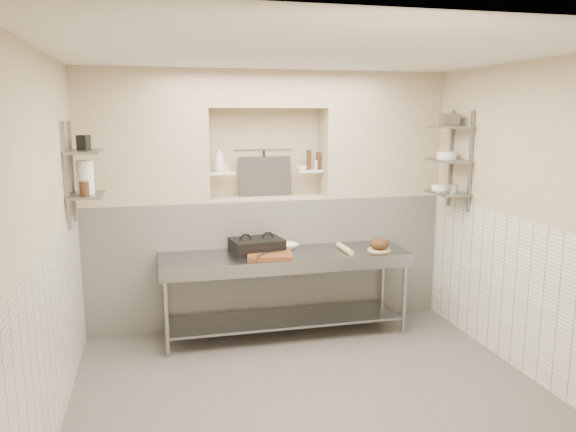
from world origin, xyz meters
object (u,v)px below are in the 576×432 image
object	(u,v)px
cutting_board	(270,256)
mixing_bowl	(287,246)
bread_loaf	(379,243)
bottle_soap	(219,159)
jug_left	(85,177)
prep_table	(285,277)
panini_press	(257,246)
rolling_pin	(345,249)
bowl_alcove	(302,168)

from	to	relation	value
cutting_board	mixing_bowl	world-z (taller)	mixing_bowl
bread_loaf	bottle_soap	xyz separation A→B (m)	(-1.61, 0.65, 0.88)
jug_left	bread_loaf	bearing A→B (deg)	0.17
prep_table	jug_left	world-z (taller)	jug_left
bottle_soap	cutting_board	bearing A→B (deg)	-58.25
panini_press	prep_table	bearing A→B (deg)	-33.55
prep_table	mixing_bowl	distance (m)	0.36
rolling_pin	jug_left	size ratio (longest dim) A/B	1.29
prep_table	cutting_board	world-z (taller)	cutting_board
rolling_pin	bottle_soap	bearing A→B (deg)	154.03
mixing_bowl	bread_loaf	xyz separation A→B (m)	(0.94, -0.30, 0.05)
jug_left	rolling_pin	bearing A→B (deg)	1.22
bread_loaf	bottle_soap	size ratio (longest dim) A/B	0.72
mixing_bowl	rolling_pin	xyz separation A→B (m)	(0.57, -0.26, 0.00)
panini_press	bottle_soap	world-z (taller)	bottle_soap
panini_press	rolling_pin	distance (m)	0.93
cutting_board	mixing_bowl	size ratio (longest dim) A/B	1.90
cutting_board	rolling_pin	distance (m)	0.83
rolling_pin	bread_loaf	distance (m)	0.38
prep_table	rolling_pin	world-z (taller)	rolling_pin
panini_press	bottle_soap	bearing A→B (deg)	118.90
rolling_pin	bowl_alcove	size ratio (longest dim) A/B	3.09
cutting_board	bowl_alcove	distance (m)	1.18
cutting_board	jug_left	world-z (taller)	jug_left
prep_table	cutting_board	xyz separation A→B (m)	(-0.19, -0.13, 0.28)
bottle_soap	jug_left	distance (m)	1.47
panini_press	jug_left	distance (m)	1.84
bread_loaf	bowl_alcove	size ratio (longest dim) A/B	1.61
panini_press	bread_loaf	distance (m)	1.31
mixing_bowl	bottle_soap	xyz separation A→B (m)	(-0.67, 0.35, 0.92)
bread_loaf	bottle_soap	distance (m)	1.95
cutting_board	bread_loaf	world-z (taller)	bread_loaf
panini_press	jug_left	xyz separation A→B (m)	(-1.64, -0.24, 0.79)
rolling_pin	jug_left	bearing A→B (deg)	-178.78
prep_table	rolling_pin	xyz separation A→B (m)	(0.64, -0.06, 0.29)
cutting_board	bottle_soap	bearing A→B (deg)	121.75
mixing_bowl	bowl_alcove	xyz separation A→B (m)	(0.26, 0.37, 0.80)
bottle_soap	bowl_alcove	xyz separation A→B (m)	(0.93, 0.02, -0.12)
panini_press	bowl_alcove	bearing A→B (deg)	27.02
panini_press	jug_left	size ratio (longest dim) A/B	1.90
bowl_alcove	cutting_board	bearing A→B (deg)	-126.62
bread_loaf	bottle_soap	world-z (taller)	bottle_soap
jug_left	cutting_board	bearing A→B (deg)	-0.44
bottle_soap	jug_left	size ratio (longest dim) A/B	0.93
jug_left	panini_press	bearing A→B (deg)	8.31
prep_table	mixing_bowl	world-z (taller)	mixing_bowl
bread_loaf	bowl_alcove	distance (m)	1.22
prep_table	panini_press	bearing A→B (deg)	155.53
panini_press	bottle_soap	size ratio (longest dim) A/B	2.05
panini_press	bowl_alcove	world-z (taller)	bowl_alcove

